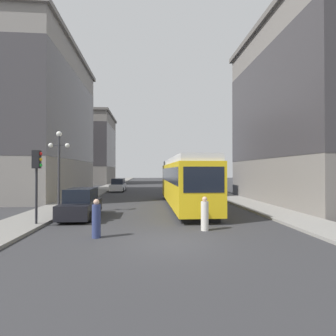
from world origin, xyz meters
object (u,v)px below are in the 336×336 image
object	(u,v)px
lamp_post_left_near	(59,159)
streetcar	(184,181)
pedestrian_crossing_far	(205,215)
traffic_light_near_left	(37,167)
transit_bus	(201,178)
pedestrian_crossing_near	(96,220)
parked_car_left_mid	(118,185)
parked_car_left_near	(81,204)

from	to	relation	value
lamp_post_left_near	streetcar	bearing A→B (deg)	16.82
lamp_post_left_near	pedestrian_crossing_far	bearing A→B (deg)	-33.38
traffic_light_near_left	lamp_post_left_near	distance (m)	4.24
streetcar	transit_bus	world-z (taller)	streetcar
pedestrian_crossing_near	lamp_post_left_near	world-z (taller)	lamp_post_left_near
pedestrian_crossing_near	traffic_light_near_left	xyz separation A→B (m)	(-3.56, 2.63, 2.32)
transit_bus	traffic_light_near_left	xyz separation A→B (m)	(-12.71, -19.49, 1.16)
pedestrian_crossing_near	parked_car_left_mid	bearing A→B (deg)	-61.32
parked_car_left_near	traffic_light_near_left	world-z (taller)	traffic_light_near_left
lamp_post_left_near	pedestrian_crossing_near	bearing A→B (deg)	-61.00
streetcar	traffic_light_near_left	bearing A→B (deg)	-141.98
traffic_light_near_left	lamp_post_left_near	bearing A→B (deg)	92.98
parked_car_left_near	pedestrian_crossing_far	world-z (taller)	parked_car_left_near
parked_car_left_mid	traffic_light_near_left	xyz separation A→B (m)	(-1.68, -23.82, 2.26)
parked_car_left_mid	pedestrian_crossing_far	xyz separation A→B (m)	(6.88, -25.43, -0.07)
parked_car_left_near	pedestrian_crossing_near	bearing A→B (deg)	-69.60
parked_car_left_mid	pedestrian_crossing_far	distance (m)	26.34
pedestrian_crossing_near	streetcar	bearing A→B (deg)	-93.95
transit_bus	pedestrian_crossing_far	xyz separation A→B (m)	(-4.14, -21.10, -1.18)
streetcar	transit_bus	distance (m)	13.21
streetcar	parked_car_left_mid	world-z (taller)	streetcar
transit_bus	traffic_light_near_left	world-z (taller)	traffic_light_near_left
streetcar	lamp_post_left_near	size ratio (longest dim) A/B	2.74
transit_bus	lamp_post_left_near	size ratio (longest dim) A/B	2.12
parked_car_left_mid	pedestrian_crossing_near	distance (m)	26.51
transit_bus	parked_car_left_mid	world-z (taller)	transit_bus
streetcar	parked_car_left_near	distance (m)	8.44
transit_bus	parked_car_left_near	size ratio (longest dim) A/B	2.49
streetcar	pedestrian_crossing_far	world-z (taller)	streetcar
transit_bus	pedestrian_crossing_far	bearing A→B (deg)	-100.43
streetcar	parked_car_left_mid	distance (m)	18.38
parked_car_left_mid	pedestrian_crossing_near	bearing A→B (deg)	-83.85
parked_car_left_near	lamp_post_left_near	world-z (taller)	lamp_post_left_near
pedestrian_crossing_near	pedestrian_crossing_far	xyz separation A→B (m)	(5.01, 1.02, -0.01)
transit_bus	traffic_light_near_left	distance (m)	23.30
parked_car_left_mid	pedestrian_crossing_far	size ratio (longest dim) A/B	2.94
transit_bus	parked_car_left_near	distance (m)	20.34
parked_car_left_near	lamp_post_left_near	distance (m)	3.87
parked_car_left_mid	traffic_light_near_left	world-z (taller)	traffic_light_near_left
pedestrian_crossing_far	lamp_post_left_near	distance (m)	10.93
transit_bus	pedestrian_crossing_near	xyz separation A→B (m)	(-9.15, -22.12, -1.16)
streetcar	transit_bus	size ratio (longest dim) A/B	1.29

